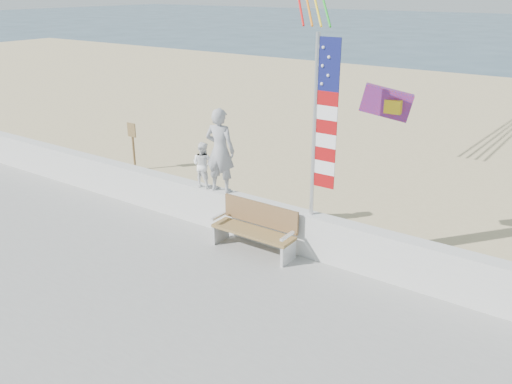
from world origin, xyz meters
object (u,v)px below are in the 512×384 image
child (203,164)px  flag (321,121)px  adult (220,150)px  bench (256,227)px

child → flag: flag is taller
flag → adult: bearing=180.0°
child → bench: size_ratio=0.58×
child → flag: 3.23m
child → bench: (1.76, -0.45, -0.91)m
bench → flag: 2.62m
adult → bench: adult is taller
child → bench: bearing=161.4°
adult → bench: (1.25, -0.45, -1.32)m
adult → flag: flag is taller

